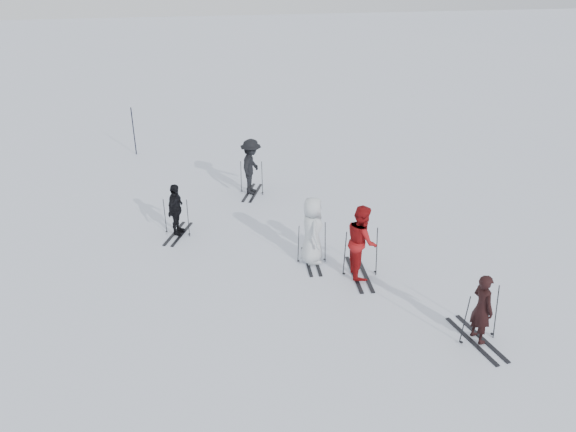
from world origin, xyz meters
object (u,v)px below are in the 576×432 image
object	(u,v)px
skier_near_dark	(482,309)
skier_red	(361,242)
skier_uphill_far	(251,167)
piste_marker	(134,131)
skier_uphill_left	(176,210)
skier_grey	(312,231)

from	to	relation	value
skier_near_dark	skier_red	distance (m)	3.49
skier_uphill_far	piste_marker	distance (m)	6.40
skier_uphill_left	piste_marker	bearing A→B (deg)	34.56
skier_uphill_far	skier_grey	bearing A→B (deg)	-147.30
skier_near_dark	skier_grey	xyz separation A→B (m)	(-2.79, 3.91, 0.12)
skier_red	skier_uphill_far	size ratio (longest dim) A/B	1.01
skier_uphill_left	piste_marker	size ratio (longest dim) A/B	0.80
skier_uphill_left	piste_marker	distance (m)	7.68
skier_near_dark	skier_uphill_far	distance (m)	9.61
piste_marker	skier_red	bearing A→B (deg)	-59.59
skier_red	skier_grey	distance (m)	1.39
skier_grey	skier_uphill_far	size ratio (longest dim) A/B	0.97
skier_near_dark	skier_uphill_left	size ratio (longest dim) A/B	1.03
skier_grey	piste_marker	bearing A→B (deg)	31.44
skier_red	skier_uphill_far	distance (m)	6.15
skier_uphill_far	piste_marker	xyz separation A→B (m)	(-4.16, 4.86, 0.02)
skier_uphill_left	piste_marker	world-z (taller)	piste_marker
skier_grey	skier_uphill_left	world-z (taller)	skier_grey
skier_uphill_left	skier_uphill_far	distance (m)	3.66
skier_grey	skier_uphill_far	bearing A→B (deg)	15.10
skier_grey	skier_uphill_far	xyz separation A→B (m)	(-1.00, 4.92, 0.03)
skier_near_dark	skier_uphill_far	world-z (taller)	skier_uphill_far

